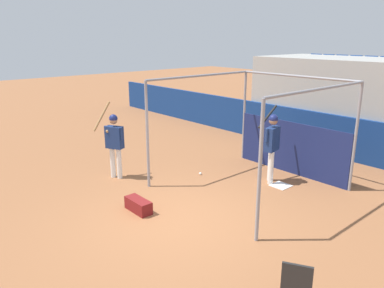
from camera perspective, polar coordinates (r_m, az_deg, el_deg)
name	(u,v)px	position (r m, az deg, el deg)	size (l,w,h in m)	color
ground_plane	(176,219)	(7.99, -2.43, -11.35)	(60.00, 60.00, 0.00)	#935B38
outfield_wall	(336,136)	(12.55, 21.06, 1.10)	(24.00, 0.12, 1.34)	navy
bleacher_section	(364,104)	(13.86, 24.69, 5.58)	(7.05, 3.20, 3.02)	#9E9E99
batting_cage	(279,135)	(10.09, 13.12, 1.40)	(3.56, 3.65, 2.71)	gray
home_plate	(281,186)	(9.88, 13.37, -6.18)	(0.44, 0.44, 0.02)	white
player_batter	(272,142)	(9.74, 12.09, 0.36)	(0.53, 0.85, 1.94)	white
player_waiting	(114,140)	(10.06, -11.77, 0.60)	(0.65, 0.63, 2.03)	white
folding_chair	(297,282)	(5.51, 15.67, -19.58)	(0.54, 0.54, 0.84)	black
equipment_bag	(138,205)	(8.33, -8.18, -9.22)	(0.70, 0.28, 0.28)	maroon
baseball	(200,174)	(10.35, 1.28, -4.52)	(0.07, 0.07, 0.07)	white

